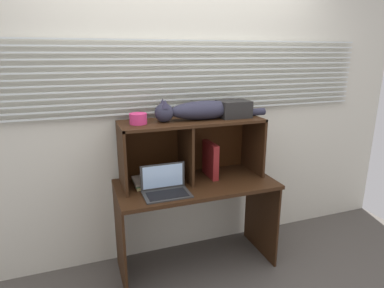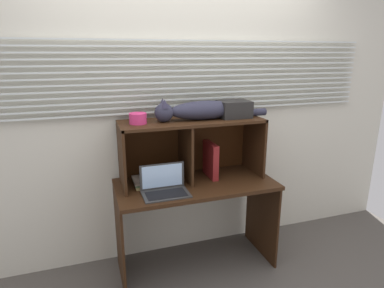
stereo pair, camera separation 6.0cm
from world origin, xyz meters
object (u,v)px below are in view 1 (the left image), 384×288
laptop (165,188)px  cat (200,110)px  book_stack (145,182)px  binder_upright (210,160)px  small_basket (138,119)px  storage_box (234,109)px

laptop → cat: bearing=30.9°
laptop → book_stack: bearing=118.6°
laptop → binder_upright: size_ratio=1.17×
binder_upright → small_basket: size_ratio=2.26×
book_stack → small_basket: small_basket is taller
laptop → small_basket: small_basket is taller
laptop → storage_box: storage_box is taller
cat → storage_box: size_ratio=3.82×
laptop → small_basket: 0.55m
laptop → book_stack: (-0.11, 0.21, -0.02)m
storage_box → small_basket: bearing=180.0°
book_stack → cat: bearing=-0.2°
small_basket → laptop: bearing=-55.8°
cat → laptop: size_ratio=2.78×
cat → small_basket: (-0.49, 0.00, -0.03)m
storage_box → laptop: bearing=-162.2°
binder_upright → storage_box: size_ratio=1.17×
binder_upright → book_stack: bearing=179.9°
book_stack → storage_box: bearing=-0.1°
laptop → binder_upright: bearing=25.0°
cat → small_basket: size_ratio=7.36×
cat → storage_box: bearing=0.0°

